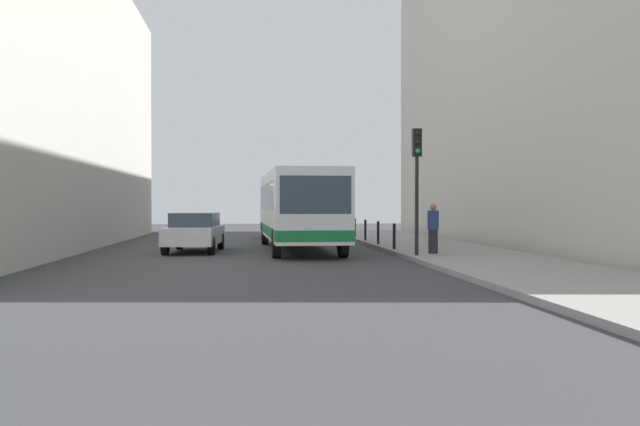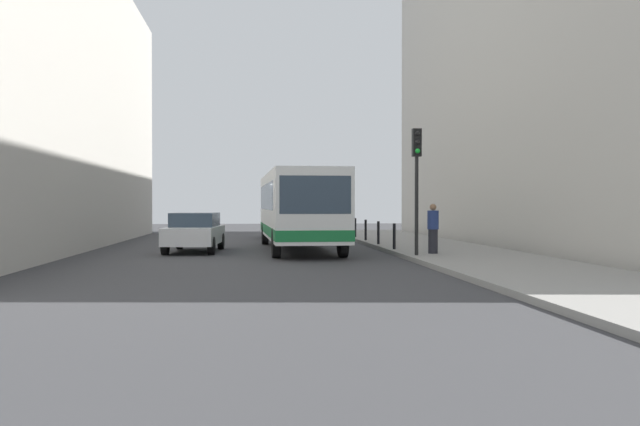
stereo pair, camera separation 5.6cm
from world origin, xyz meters
name	(u,v)px [view 2 (the right image)]	position (x,y,z in m)	size (l,w,h in m)	color
ground_plane	(303,256)	(0.00, 0.00, 0.00)	(80.00, 80.00, 0.00)	#38383A
sidewalk	(455,253)	(5.40, 0.00, 0.07)	(4.40, 40.00, 0.15)	gray
building_right	(568,41)	(11.50, 4.00, 8.71)	(7.00, 32.00, 17.41)	#BCB7AD
bus	(298,206)	(0.06, 3.31, 1.73)	(2.82, 11.08, 3.00)	white
car_beside_bus	(195,231)	(-3.92, 2.57, 0.78)	(2.10, 4.51, 1.48)	silver
car_behind_bus	(281,223)	(-0.21, 12.70, 0.78)	(1.90, 4.42, 1.48)	black
traffic_light	(417,167)	(3.55, -1.88, 3.01)	(0.28, 0.33, 4.10)	black
bollard_near	(394,236)	(3.45, 1.09, 0.62)	(0.11, 0.11, 0.95)	black
bollard_mid	(378,233)	(3.45, 4.20, 0.62)	(0.11, 0.11, 0.95)	black
bollard_far	(366,230)	(3.45, 7.32, 0.62)	(0.11, 0.11, 0.95)	black
bollard_farthest	(355,228)	(3.45, 10.43, 0.62)	(0.11, 0.11, 0.95)	black
pedestrian_near_signal	(433,229)	(4.28, -1.19, 0.98)	(0.38, 0.38, 1.66)	#26262D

